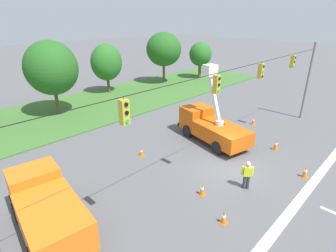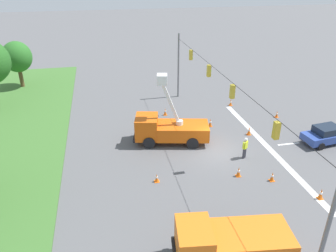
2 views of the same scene
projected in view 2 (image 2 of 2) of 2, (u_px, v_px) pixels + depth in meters
name	position (u px, v px, depth m)	size (l,w,h in m)	color
ground_plane	(216.00, 152.00, 26.64)	(200.00, 200.00, 0.00)	#565659
lane_markings	(283.00, 144.00, 27.77)	(17.60, 15.25, 0.01)	silver
signal_gantry	(219.00, 99.00, 24.67)	(26.20, 0.33, 7.20)	slate
tree_east_end	(17.00, 57.00, 39.30)	(3.48, 3.48, 5.68)	brown
utility_truck_bucket_lift	(168.00, 128.00, 27.66)	(3.72, 6.67, 5.99)	#D6560F
utility_truck_support_near	(230.00, 243.00, 16.22)	(3.08, 6.08, 2.39)	orange
sedan_blue	(327.00, 134.00, 27.73)	(2.30, 4.48, 1.56)	#2D4799
road_worker	(245.00, 147.00, 25.43)	(0.43, 0.55, 1.77)	#383842
traffic_cone_foreground_left	(239.00, 172.00, 23.43)	(0.36, 0.36, 0.77)	orange
traffic_cone_foreground_right	(272.00, 177.00, 22.94)	(0.36, 0.36, 0.71)	orange
traffic_cone_mid_left	(321.00, 194.00, 21.15)	(0.36, 0.36, 0.77)	orange
traffic_cone_mid_right	(165.00, 112.00, 33.12)	(0.36, 0.36, 0.74)	orange
traffic_cone_lane_edge_a	(277.00, 114.00, 32.66)	(0.36, 0.36, 0.68)	orange
traffic_cone_lane_edge_b	(157.00, 178.00, 22.86)	(0.36, 0.36, 0.65)	orange
traffic_cone_far_left	(210.00, 123.00, 30.75)	(0.36, 0.36, 0.81)	orange
traffic_cone_far_right	(249.00, 131.00, 29.24)	(0.36, 0.36, 0.79)	orange
traffic_cone_centre_line	(231.00, 102.00, 35.43)	(0.36, 0.36, 0.72)	orange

